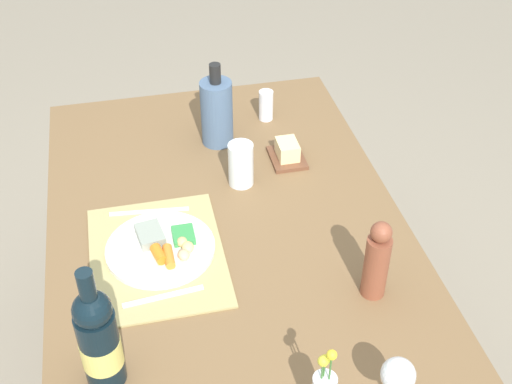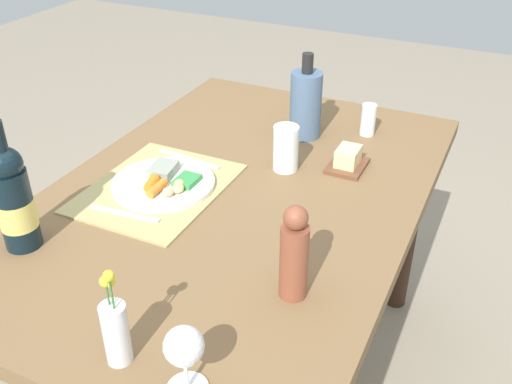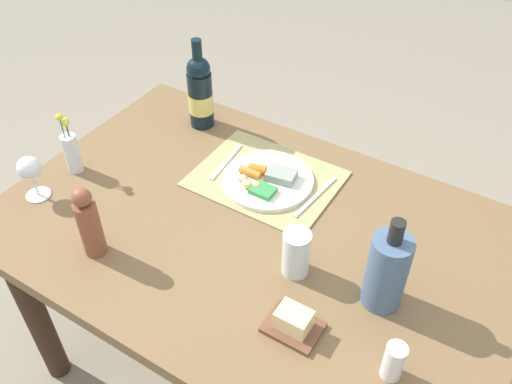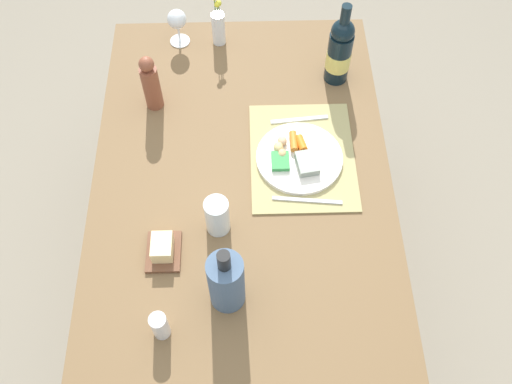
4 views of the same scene
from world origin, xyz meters
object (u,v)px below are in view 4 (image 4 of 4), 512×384
at_px(cooler_bottle, 226,282).
at_px(flower_vase, 218,26).
at_px(wine_bottle, 340,51).
at_px(wine_glass, 177,21).
at_px(dining_table, 243,196).
at_px(dinner_plate, 298,157).
at_px(butter_dish, 163,249).
at_px(pepper_mill, 151,84).
at_px(water_tumbler, 217,217).
at_px(salt_shaker, 160,326).
at_px(knife, 299,119).
at_px(fork, 307,200).

bearing_deg(cooler_bottle, flower_vase, 1.79).
height_order(wine_bottle, wine_glass, wine_bottle).
xyz_separation_m(dining_table, cooler_bottle, (-0.39, 0.04, 0.22)).
height_order(dinner_plate, butter_dish, butter_dish).
height_order(flower_vase, wine_bottle, wine_bottle).
xyz_separation_m(butter_dish, pepper_mill, (0.57, 0.06, 0.08)).
distance_m(dining_table, wine_bottle, 0.59).
relative_size(dinner_plate, cooler_bottle, 1.04).
bearing_deg(water_tumbler, wine_glass, 10.75).
bearing_deg(dining_table, salt_shaker, 155.71).
distance_m(salt_shaker, wine_glass, 1.11).
height_order(butter_dish, cooler_bottle, cooler_bottle).
distance_m(knife, pepper_mill, 0.51).
xyz_separation_m(salt_shaker, cooler_bottle, (0.10, -0.18, 0.06)).
bearing_deg(knife, dinner_plate, 169.13).
distance_m(fork, knife, 0.32).
relative_size(flower_vase, water_tumbler, 1.59).
distance_m(flower_vase, salt_shaker, 1.11).
distance_m(flower_vase, water_tumbler, 0.78).
relative_size(dining_table, knife, 7.38).
relative_size(wine_bottle, water_tumbler, 2.39).
height_order(butter_dish, pepper_mill, pepper_mill).
height_order(dinner_plate, pepper_mill, pepper_mill).
height_order(flower_vase, water_tumbler, flower_vase).
relative_size(wine_bottle, cooler_bottle, 1.18).
bearing_deg(pepper_mill, water_tumbler, -155.46).
height_order(dinner_plate, fork, dinner_plate).
relative_size(dining_table, water_tumbler, 10.89).
distance_m(fork, wine_bottle, 0.54).
distance_m(dining_table, cooler_bottle, 0.45).
distance_m(salt_shaker, water_tumbler, 0.35).
xyz_separation_m(dinner_plate, pepper_mill, (0.25, 0.48, 0.09)).
distance_m(flower_vase, cooler_bottle, 1.01).
xyz_separation_m(dinner_plate, flower_vase, (0.55, 0.26, 0.06)).
xyz_separation_m(knife, cooler_bottle, (-0.62, 0.24, 0.10)).
xyz_separation_m(salt_shaker, pepper_mill, (0.80, 0.07, 0.05)).
bearing_deg(dining_table, water_tumbler, 157.03).
relative_size(flower_vase, pepper_mill, 0.97).
relative_size(fork, wine_glass, 1.54).
distance_m(dinner_plate, butter_dish, 0.52).
bearing_deg(salt_shaker, wine_glass, 0.09).
relative_size(fork, salt_shaker, 2.13).
bearing_deg(pepper_mill, dinner_plate, -117.48).
bearing_deg(wine_glass, dining_table, -160.18).
bearing_deg(flower_vase, water_tumbler, -179.78).
xyz_separation_m(butter_dish, wine_glass, (0.87, -0.01, 0.07)).
distance_m(pepper_mill, cooler_bottle, 0.75).
distance_m(knife, cooler_bottle, 0.67).
height_order(dining_table, knife, knife).
height_order(dinner_plate, salt_shaker, salt_shaker).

